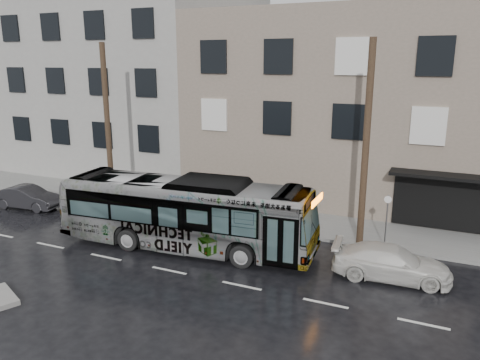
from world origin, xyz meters
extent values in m
plane|color=black|center=(0.00, 0.00, 0.00)|extent=(120.00, 120.00, 0.00)
cube|color=gray|center=(0.00, 4.90, 0.07)|extent=(90.00, 3.60, 0.15)
cube|color=gray|center=(5.00, 12.70, 5.50)|extent=(20.00, 12.00, 11.00)
cube|color=#A19F98|center=(-18.00, 14.20, 8.00)|extent=(26.00, 15.00, 16.00)
cylinder|color=#483624|center=(6.50, 3.30, 4.65)|extent=(0.30, 0.30, 9.00)
cylinder|color=#483624|center=(-7.50, 3.30, 4.65)|extent=(0.30, 0.30, 9.00)
cylinder|color=slate|center=(7.60, 3.30, 1.35)|extent=(0.06, 0.06, 2.40)
imported|color=#B2B2B2|center=(-0.61, -0.11, 1.62)|extent=(11.83, 3.67, 3.25)
imported|color=silver|center=(8.20, 0.46, 0.65)|extent=(4.62, 2.23, 1.30)
imported|color=black|center=(-11.81, 1.18, 0.64)|extent=(4.02, 1.79, 1.28)
cube|color=gray|center=(-4.19, -6.94, 0.09)|extent=(1.97, 1.47, 0.18)
camera|label=1|loc=(9.72, -17.13, 8.23)|focal=35.00mm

